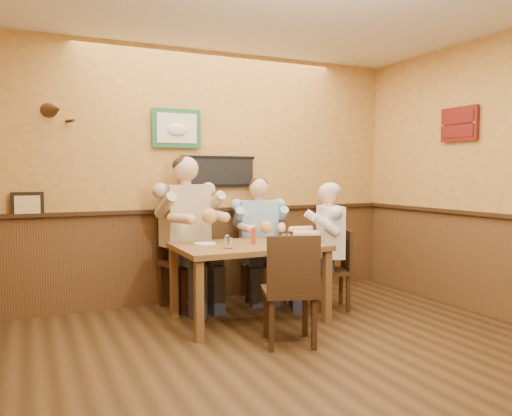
{
  "coord_description": "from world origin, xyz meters",
  "views": [
    {
      "loc": [
        -1.71,
        -2.86,
        1.43
      ],
      "look_at": [
        0.28,
        1.45,
        1.1
      ],
      "focal_mm": 35.0,
      "sensor_mm": 36.0,
      "label": 1
    }
  ],
  "objects_px": {
    "diner_blue_polo": "(259,245)",
    "chair_back_right": "(259,261)",
    "diner_white_elder": "(330,252)",
    "salt_shaker": "(227,240)",
    "hot_sauce_bottle": "(254,235)",
    "pepper_shaker": "(228,240)",
    "water_glass_mid": "(287,241)",
    "chair_back_left": "(186,260)",
    "chair_right_end": "(330,269)",
    "dining_table": "(249,253)",
    "water_glass_left": "(228,243)",
    "diner_tan_shirt": "(185,240)",
    "cola_tumbler": "(288,238)",
    "chair_near_side": "(289,289)"
  },
  "relations": [
    {
      "from": "diner_white_elder",
      "to": "water_glass_mid",
      "type": "relative_size",
      "value": 9.21
    },
    {
      "from": "chair_near_side",
      "to": "cola_tumbler",
      "type": "distance_m",
      "value": 0.7
    },
    {
      "from": "water_glass_mid",
      "to": "chair_back_left",
      "type": "bearing_deg",
      "value": 119.68
    },
    {
      "from": "diner_tan_shirt",
      "to": "water_glass_left",
      "type": "bearing_deg",
      "value": -94.03
    },
    {
      "from": "dining_table",
      "to": "diner_white_elder",
      "type": "distance_m",
      "value": 0.96
    },
    {
      "from": "diner_blue_polo",
      "to": "diner_white_elder",
      "type": "xyz_separation_m",
      "value": [
        0.51,
        -0.7,
        -0.02
      ]
    },
    {
      "from": "water_glass_left",
      "to": "diner_tan_shirt",
      "type": "bearing_deg",
      "value": 98.22
    },
    {
      "from": "diner_tan_shirt",
      "to": "chair_near_side",
      "type": "bearing_deg",
      "value": -85.05
    },
    {
      "from": "diner_white_elder",
      "to": "chair_near_side",
      "type": "bearing_deg",
      "value": -28.84
    },
    {
      "from": "diner_white_elder",
      "to": "salt_shaker",
      "type": "bearing_deg",
      "value": -71.26
    },
    {
      "from": "chair_back_left",
      "to": "hot_sauce_bottle",
      "type": "bearing_deg",
      "value": -70.82
    },
    {
      "from": "diner_white_elder",
      "to": "salt_shaker",
      "type": "height_order",
      "value": "diner_white_elder"
    },
    {
      "from": "chair_back_left",
      "to": "diner_tan_shirt",
      "type": "height_order",
      "value": "diner_tan_shirt"
    },
    {
      "from": "chair_right_end",
      "to": "salt_shaker",
      "type": "bearing_deg",
      "value": -71.26
    },
    {
      "from": "diner_white_elder",
      "to": "hot_sauce_bottle",
      "type": "xyz_separation_m",
      "value": [
        -0.92,
        -0.06,
        0.24
      ]
    },
    {
      "from": "dining_table",
      "to": "salt_shaker",
      "type": "bearing_deg",
      "value": 159.39
    },
    {
      "from": "dining_table",
      "to": "water_glass_mid",
      "type": "distance_m",
      "value": 0.46
    },
    {
      "from": "chair_back_left",
      "to": "salt_shaker",
      "type": "bearing_deg",
      "value": -83.12
    },
    {
      "from": "pepper_shaker",
      "to": "salt_shaker",
      "type": "bearing_deg",
      "value": 143.83
    },
    {
      "from": "cola_tumbler",
      "to": "pepper_shaker",
      "type": "bearing_deg",
      "value": 151.33
    },
    {
      "from": "diner_blue_polo",
      "to": "cola_tumbler",
      "type": "bearing_deg",
      "value": -84.23
    },
    {
      "from": "chair_back_left",
      "to": "water_glass_left",
      "type": "xyz_separation_m",
      "value": [
        0.13,
        -0.91,
        0.3
      ]
    },
    {
      "from": "chair_back_right",
      "to": "diner_blue_polo",
      "type": "height_order",
      "value": "diner_blue_polo"
    },
    {
      "from": "dining_table",
      "to": "chair_near_side",
      "type": "distance_m",
      "value": 0.77
    },
    {
      "from": "dining_table",
      "to": "pepper_shaker",
      "type": "bearing_deg",
      "value": 160.42
    },
    {
      "from": "chair_back_left",
      "to": "chair_right_end",
      "type": "relative_size",
      "value": 1.21
    },
    {
      "from": "water_glass_mid",
      "to": "chair_right_end",
      "type": "bearing_deg",
      "value": 29.03
    },
    {
      "from": "chair_back_right",
      "to": "diner_tan_shirt",
      "type": "xyz_separation_m",
      "value": [
        -0.87,
        -0.02,
        0.29
      ]
    },
    {
      "from": "chair_right_end",
      "to": "salt_shaker",
      "type": "distance_m",
      "value": 1.21
    },
    {
      "from": "salt_shaker",
      "to": "pepper_shaker",
      "type": "bearing_deg",
      "value": -36.17
    },
    {
      "from": "chair_right_end",
      "to": "chair_near_side",
      "type": "distance_m",
      "value": 1.21
    },
    {
      "from": "diner_tan_shirt",
      "to": "water_glass_mid",
      "type": "xyz_separation_m",
      "value": [
        0.63,
        -1.1,
        0.09
      ]
    },
    {
      "from": "chair_back_right",
      "to": "chair_back_left",
      "type": "bearing_deg",
      "value": -164.76
    },
    {
      "from": "cola_tumbler",
      "to": "salt_shaker",
      "type": "height_order",
      "value": "cola_tumbler"
    },
    {
      "from": "dining_table",
      "to": "chair_back_left",
      "type": "bearing_deg",
      "value": 120.44
    },
    {
      "from": "water_glass_left",
      "to": "hot_sauce_bottle",
      "type": "xyz_separation_m",
      "value": [
        0.32,
        0.16,
        0.04
      ]
    },
    {
      "from": "hot_sauce_bottle",
      "to": "pepper_shaker",
      "type": "distance_m",
      "value": 0.25
    },
    {
      "from": "chair_right_end",
      "to": "diner_white_elder",
      "type": "bearing_deg",
      "value": 180.0
    },
    {
      "from": "diner_blue_polo",
      "to": "chair_back_right",
      "type": "bearing_deg",
      "value": 0.0
    },
    {
      "from": "water_glass_left",
      "to": "water_glass_mid",
      "type": "xyz_separation_m",
      "value": [
        0.5,
        -0.19,
        0.01
      ]
    },
    {
      "from": "diner_blue_polo",
      "to": "diner_white_elder",
      "type": "height_order",
      "value": "diner_blue_polo"
    },
    {
      "from": "chair_back_left",
      "to": "water_glass_mid",
      "type": "bearing_deg",
      "value": -72.57
    },
    {
      "from": "diner_white_elder",
      "to": "cola_tumbler",
      "type": "bearing_deg",
      "value": -48.53
    },
    {
      "from": "chair_back_left",
      "to": "diner_blue_polo",
      "type": "relative_size",
      "value": 0.82
    },
    {
      "from": "salt_shaker",
      "to": "cola_tumbler",
      "type": "bearing_deg",
      "value": -28.84
    },
    {
      "from": "chair_near_side",
      "to": "diner_blue_polo",
      "type": "height_order",
      "value": "diner_blue_polo"
    },
    {
      "from": "chair_right_end",
      "to": "diner_white_elder",
      "type": "relative_size",
      "value": 0.7
    },
    {
      "from": "water_glass_left",
      "to": "salt_shaker",
      "type": "relative_size",
      "value": 1.22
    },
    {
      "from": "dining_table",
      "to": "chair_near_side",
      "type": "bearing_deg",
      "value": -87.52
    },
    {
      "from": "water_glass_left",
      "to": "pepper_shaker",
      "type": "bearing_deg",
      "value": 68.06
    }
  ]
}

